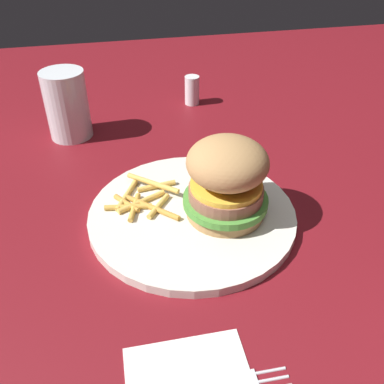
% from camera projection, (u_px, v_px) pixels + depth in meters
% --- Properties ---
extents(ground_plane, '(1.60, 1.60, 0.00)m').
position_uv_depth(ground_plane, '(202.00, 223.00, 0.54)').
color(ground_plane, maroon).
extents(plate, '(0.26, 0.26, 0.01)m').
position_uv_depth(plate, '(192.00, 215.00, 0.54)').
color(plate, silver).
rests_on(plate, ground_plane).
extents(sandwich, '(0.11, 0.11, 0.10)m').
position_uv_depth(sandwich, '(227.00, 180.00, 0.50)').
color(sandwich, tan).
rests_on(sandwich, plate).
extents(fries_pile, '(0.10, 0.11, 0.01)m').
position_uv_depth(fries_pile, '(143.00, 199.00, 0.55)').
color(fries_pile, '#E5B251').
rests_on(fries_pile, plate).
extents(drink_glass, '(0.07, 0.07, 0.11)m').
position_uv_depth(drink_glass, '(67.00, 108.00, 0.69)').
color(drink_glass, silver).
rests_on(drink_glass, ground_plane).
extents(salt_shaker, '(0.03, 0.03, 0.06)m').
position_uv_depth(salt_shaker, '(192.00, 90.00, 0.81)').
color(salt_shaker, white).
rests_on(salt_shaker, ground_plane).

